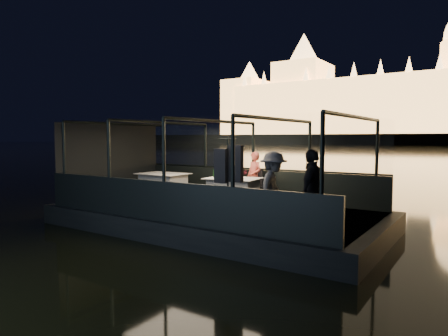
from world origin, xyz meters
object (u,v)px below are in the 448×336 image
Objects in this scene: passenger_stripe at (273,186)px; passenger_dark at (312,190)px; coat_stand at (228,183)px; dining_table_central at (233,192)px; dining_table_aft at (163,186)px; person_woman_coral at (254,176)px; person_man_maroon at (235,175)px; wine_bottle at (214,172)px; chair_port_right at (254,187)px; chair_port_left at (226,186)px.

passenger_stripe is 0.96× the size of passenger_dark.
coat_stand is 1.82m from passenger_dark.
dining_table_aft reaches higher than dining_table_central.
person_woman_coral is 0.64m from person_man_maroon.
person_man_maroon reaches higher than dining_table_central.
passenger_dark reaches higher than dining_table_central.
passenger_stripe is 0.93m from passenger_dark.
person_woman_coral is at bearing -21.54° from person_man_maroon.
person_man_maroon is (-0.64, -0.03, 0.00)m from person_woman_coral.
dining_table_central is 0.99× the size of person_woman_coral.
person_woman_coral is (0.16, 0.90, 0.36)m from dining_table_central.
person_man_maroon reaches higher than dining_table_aft.
coat_stand is at bearing -48.62° from wine_bottle.
coat_stand is (3.67, -1.99, 0.51)m from dining_table_aft.
chair_port_right is (0.21, 0.77, 0.06)m from dining_table_central.
passenger_dark is (2.97, -1.81, 0.47)m from dining_table_central.
person_man_maroon reaches higher than chair_port_left.
chair_port_right is at bearing 17.52° from dining_table_aft.
chair_port_right is at bearing 45.89° from wine_bottle.
person_man_maroon is at bearing -156.87° from person_woman_coral.
passenger_dark is 6.18× the size of wine_bottle.
passenger_stripe reaches higher than dining_table_central.
chair_port_right is at bearing 34.50° from chair_port_left.
dining_table_central is at bearing -92.03° from chair_port_right.
coat_stand is at bearing -58.17° from chair_port_right.
passenger_stripe is at bearing -39.72° from chair_port_right.
chair_port_left reaches higher than dining_table_central.
dining_table_aft is 2.26m from person_man_maroon.
chair_port_left is at bearing -124.81° from passenger_dark.
chair_port_right is 0.59× the size of passenger_stripe.
chair_port_right is at bearing -46.84° from person_woman_coral.
chair_port_right is 3.08m from passenger_stripe.
dining_table_aft is at bearing -147.73° from chair_port_left.
chair_port_right is 0.50× the size of coat_stand.
wine_bottle is (-0.81, -0.84, 0.47)m from chair_port_right.
coat_stand reaches higher than dining_table_aft.
chair_port_left is 0.47m from person_man_maroon.
person_woman_coral reaches higher than dining_table_central.
chair_port_right is at bearing 74.77° from dining_table_central.
chair_port_right is at bearing -134.61° from passenger_dark.
dining_table_central is 1.54× the size of chair_port_right.
wine_bottle is at bearing -120.90° from chair_port_right.
passenger_dark is at bearing -31.33° from dining_table_central.
chair_port_left is at bearing 38.77° from passenger_stripe.
chair_port_left is 3.16× the size of wine_bottle.
dining_table_aft is 4.21m from coat_stand.
chair_port_right is 3.04m from coat_stand.
person_man_maroon is at bearing 119.32° from dining_table_central.
dining_table_central is 0.80m from chair_port_right.
coat_stand reaches higher than dining_table_central.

